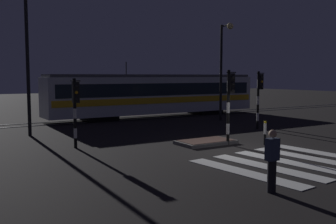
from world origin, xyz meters
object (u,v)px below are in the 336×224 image
object	(u,v)px
traffic_light_corner_far_right	(259,91)
traffic_light_corner_far_left	(75,102)
pedestrian_waiting_at_kerb	(272,161)
street_lamp_trackside_left	(28,45)
traffic_light_median_centre	(230,96)
tram	(157,94)
street_lamp_trackside_right	(224,59)
bollard_island_edge	(265,133)

from	to	relation	value
traffic_light_corner_far_right	traffic_light_corner_far_left	distance (m)	11.12
traffic_light_corner_far_left	pedestrian_waiting_at_kerb	world-z (taller)	traffic_light_corner_far_left
street_lamp_trackside_left	traffic_light_corner_far_left	bearing A→B (deg)	-78.33
traffic_light_median_centre	tram	xyz separation A→B (m)	(3.31, 12.26, -0.50)
traffic_light_corner_far_right	street_lamp_trackside_right	world-z (taller)	street_lamp_trackside_right
traffic_light_corner_far_right	bollard_island_edge	size ratio (longest dim) A/B	3.07
traffic_light_corner_far_right	traffic_light_median_centre	bearing A→B (deg)	-148.10
traffic_light_median_centre	tram	size ratio (longest dim) A/B	0.20
traffic_light_corner_far_right	street_lamp_trackside_left	bearing A→B (deg)	160.36
pedestrian_waiting_at_kerb	traffic_light_corner_far_right	bearing A→B (deg)	46.46
traffic_light_median_centre	tram	world-z (taller)	tram
traffic_light_corner_far_right	tram	world-z (taller)	tram
bollard_island_edge	traffic_light_median_centre	bearing A→B (deg)	147.52
traffic_light_median_centre	pedestrian_waiting_at_kerb	xyz separation A→B (m)	(-3.79, -6.11, -1.37)
bollard_island_edge	traffic_light_corner_far_left	bearing A→B (deg)	153.58
traffic_light_median_centre	street_lamp_trackside_right	bearing A→B (deg)	51.74
bollard_island_edge	street_lamp_trackside_left	bearing A→B (deg)	135.85
traffic_light_corner_far_left	bollard_island_edge	distance (m)	8.56
traffic_light_median_centre	traffic_light_corner_far_left	distance (m)	6.83
traffic_light_corner_far_left	street_lamp_trackside_left	world-z (taller)	street_lamp_trackside_left
traffic_light_corner_far_left	bollard_island_edge	world-z (taller)	traffic_light_corner_far_left
tram	pedestrian_waiting_at_kerb	size ratio (longest dim) A/B	10.09
traffic_light_corner_far_right	street_lamp_trackside_right	size ratio (longest dim) A/B	0.51
pedestrian_waiting_at_kerb	bollard_island_edge	size ratio (longest dim) A/B	1.54
street_lamp_trackside_right	pedestrian_waiting_at_kerb	bearing A→B (deg)	-125.52
traffic_light_corner_far_right	traffic_light_median_centre	xyz separation A→B (m)	(-4.92, -3.07, -0.00)
traffic_light_corner_far_left	pedestrian_waiting_at_kerb	distance (m)	9.37
traffic_light_corner_far_left	bollard_island_edge	size ratio (longest dim) A/B	2.74
street_lamp_trackside_right	bollard_island_edge	bearing A→B (deg)	-118.58
traffic_light_median_centre	street_lamp_trackside_left	distance (m)	10.53
traffic_light_corner_far_right	pedestrian_waiting_at_kerb	distance (m)	12.73
traffic_light_corner_far_right	traffic_light_corner_far_left	world-z (taller)	traffic_light_corner_far_right
traffic_light_median_centre	bollard_island_edge	distance (m)	2.34
traffic_light_median_centre	street_lamp_trackside_left	size ratio (longest dim) A/B	0.45
traffic_light_corner_far_right	bollard_island_edge	world-z (taller)	traffic_light_corner_far_right
tram	bollard_island_edge	distance (m)	13.33
traffic_light_median_centre	traffic_light_corner_far_left	world-z (taller)	traffic_light_median_centre
traffic_light_corner_far_left	tram	bearing A→B (deg)	44.63
traffic_light_median_centre	tram	bearing A→B (deg)	74.88
traffic_light_median_centre	street_lamp_trackside_right	size ratio (longest dim) A/B	0.51
traffic_light_corner_far_right	traffic_light_median_centre	size ratio (longest dim) A/B	1.00
traffic_light_corner_far_right	bollard_island_edge	xyz separation A→B (m)	(-3.55, -3.94, -1.69)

